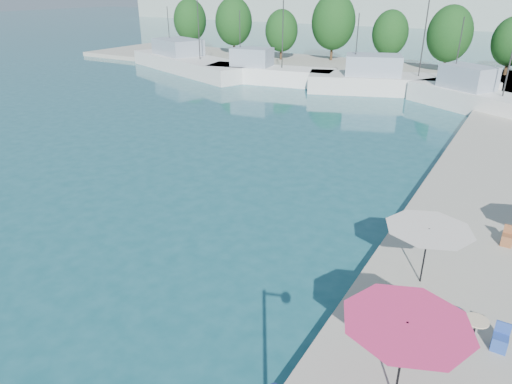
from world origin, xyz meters
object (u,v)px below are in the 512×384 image
Objects in this scene: trawler_02 at (267,73)px; umbrella_white at (428,235)px; trawler_04 at (482,100)px; umbrella_pink at (406,331)px; trawler_03 at (394,83)px; trawler_01 at (189,63)px.

trawler_02 is 5.07× the size of umbrella_white.
umbrella_white is at bearing -56.91° from trawler_04.
trawler_03 is at bearing 105.83° from umbrella_pink.
trawler_04 is (23.02, -2.06, 0.00)m from trawler_02.
trawler_03 is 35.50m from umbrella_white.
trawler_03 is (14.13, 2.11, -0.00)m from trawler_02.
trawler_03 is at bearing -0.85° from trawler_02.
trawler_03 is (26.93, 0.34, 0.00)m from trawler_01.
trawler_04 is (8.89, -4.18, 0.00)m from trawler_03.
trawler_01 is 36.02m from trawler_04.
trawler_02 is 40.24m from umbrella_white.
trawler_01 and trawler_04 have the same top height.
trawler_01 is 1.51× the size of trawler_02.
trawler_03 reaches higher than umbrella_pink.
trawler_02 is 0.79× the size of trawler_03.
trawler_01 and trawler_02 have the same top height.
trawler_03 reaches higher than umbrella_white.
trawler_01 and trawler_03 have the same top height.
trawler_02 is at bearing 12.71° from trawler_01.
trawler_01 is 12.92m from trawler_02.
umbrella_pink is at bearing -65.24° from trawler_02.
trawler_02 and trawler_03 have the same top height.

